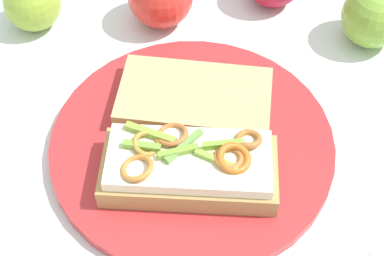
% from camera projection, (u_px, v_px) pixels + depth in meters
% --- Properties ---
extents(ground_plane, '(2.00, 2.00, 0.00)m').
position_uv_depth(ground_plane, '(192.00, 147.00, 0.63)').
color(ground_plane, silver).
rests_on(ground_plane, ground).
extents(plate, '(0.30, 0.30, 0.01)m').
position_uv_depth(plate, '(192.00, 144.00, 0.62)').
color(plate, '#BC2E30').
rests_on(plate, ground_plane).
extents(sandwich, '(0.17, 0.19, 0.05)m').
position_uv_depth(sandwich, '(189.00, 166.00, 0.57)').
color(sandwich, tan).
rests_on(sandwich, plate).
extents(bread_slice_side, '(0.17, 0.19, 0.02)m').
position_uv_depth(bread_slice_side, '(195.00, 98.00, 0.64)').
color(bread_slice_side, tan).
rests_on(bread_slice_side, plate).
extents(apple_1, '(0.11, 0.11, 0.08)m').
position_uv_depth(apple_1, '(374.00, 16.00, 0.70)').
color(apple_1, '#79AA35').
rests_on(apple_1, ground_plane).
extents(apple_3, '(0.10, 0.10, 0.07)m').
position_uv_depth(apple_3, '(32.00, 3.00, 0.72)').
color(apple_3, '#8EAF33').
rests_on(apple_3, ground_plane).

